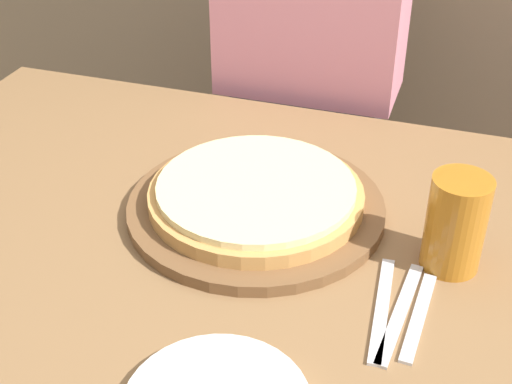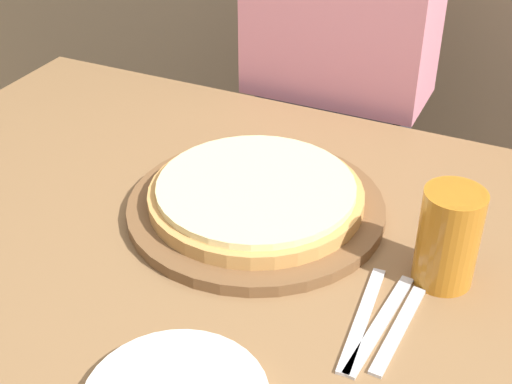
# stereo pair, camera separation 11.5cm
# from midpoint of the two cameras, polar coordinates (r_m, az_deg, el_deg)

# --- Properties ---
(pizza_on_board) EXTENTS (0.42, 0.42, 0.06)m
(pizza_on_board) POSITION_cam_midpoint_polar(r_m,az_deg,el_deg) (1.15, 2.84, -0.72)
(pizza_on_board) COLOR brown
(pizza_on_board) RESTS_ON dining_table
(beer_glass) EXTENTS (0.09, 0.09, 0.15)m
(beer_glass) POSITION_cam_midpoint_polar(r_m,az_deg,el_deg) (1.04, 18.29, -3.29)
(beer_glass) COLOR #B7701E
(beer_glass) RESTS_ON dining_table
(fork) EXTENTS (0.03, 0.21, 0.00)m
(fork) POSITION_cam_midpoint_polar(r_m,az_deg,el_deg) (0.99, 11.86, -9.97)
(fork) COLOR silver
(fork) RESTS_ON dining_table
(dinner_knife) EXTENTS (0.04, 0.21, 0.00)m
(dinner_knife) POSITION_cam_midpoint_polar(r_m,az_deg,el_deg) (0.99, 13.27, -10.35)
(dinner_knife) COLOR silver
(dinner_knife) RESTS_ON dining_table
(spoon) EXTENTS (0.03, 0.18, 0.00)m
(spoon) POSITION_cam_midpoint_polar(r_m,az_deg,el_deg) (0.99, 14.69, -10.71)
(spoon) COLOR silver
(spoon) RESTS_ON dining_table
(diner_person) EXTENTS (0.39, 0.20, 1.33)m
(diner_person) POSITION_cam_midpoint_polar(r_m,az_deg,el_deg) (1.66, 8.34, 5.97)
(diner_person) COLOR #33333D
(diner_person) RESTS_ON ground_plane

